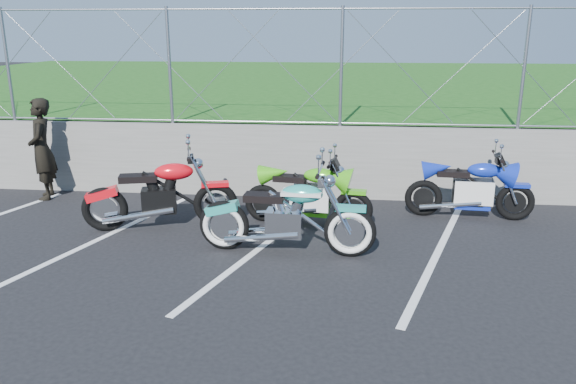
# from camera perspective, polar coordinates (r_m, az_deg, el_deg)

# --- Properties ---
(ground) EXTENTS (90.00, 90.00, 0.00)m
(ground) POSITION_cam_1_polar(r_m,az_deg,el_deg) (7.01, -3.68, -8.43)
(ground) COLOR black
(ground) RESTS_ON ground
(retaining_wall) EXTENTS (30.00, 0.22, 1.30)m
(retaining_wall) POSITION_cam_1_polar(r_m,az_deg,el_deg) (10.10, -0.50, 3.20)
(retaining_wall) COLOR #61615C
(retaining_wall) RESTS_ON ground
(grass_field) EXTENTS (30.00, 20.00, 1.30)m
(grass_field) POSITION_cam_1_polar(r_m,az_deg,el_deg) (19.94, 2.72, 9.61)
(grass_field) COLOR #184713
(grass_field) RESTS_ON ground
(chain_link_fence) EXTENTS (28.00, 0.03, 2.00)m
(chain_link_fence) POSITION_cam_1_polar(r_m,az_deg,el_deg) (9.86, -0.52, 12.59)
(chain_link_fence) COLOR gray
(chain_link_fence) RESTS_ON retaining_wall
(parking_lines) EXTENTS (18.29, 4.31, 0.01)m
(parking_lines) POSITION_cam_1_polar(r_m,az_deg,el_deg) (7.84, 6.26, -5.73)
(parking_lines) COLOR silver
(parking_lines) RESTS_ON ground
(cruiser_turquoise) EXTENTS (2.41, 0.76, 1.19)m
(cruiser_turquoise) POSITION_cam_1_polar(r_m,az_deg,el_deg) (7.49, 0.03, -2.79)
(cruiser_turquoise) COLOR black
(cruiser_turquoise) RESTS_ON ground
(naked_orange) EXTENTS (2.27, 0.86, 1.16)m
(naked_orange) POSITION_cam_1_polar(r_m,az_deg,el_deg) (8.66, -12.62, -0.47)
(naked_orange) COLOR black
(naked_orange) RESTS_ON ground
(sportbike_green) EXTENTS (2.00, 0.71, 1.04)m
(sportbike_green) POSITION_cam_1_polar(r_m,az_deg,el_deg) (8.60, 2.19, -0.50)
(sportbike_green) COLOR black
(sportbike_green) RESTS_ON ground
(sportbike_blue) EXTENTS (2.01, 0.72, 1.04)m
(sportbike_blue) POSITION_cam_1_polar(r_m,az_deg,el_deg) (9.37, 18.13, 0.09)
(sportbike_blue) COLOR black
(sportbike_blue) RESTS_ON ground
(person_standing) EXTENTS (0.64, 0.76, 1.79)m
(person_standing) POSITION_cam_1_polar(r_m,az_deg,el_deg) (10.80, -23.73, 4.00)
(person_standing) COLOR black
(person_standing) RESTS_ON ground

